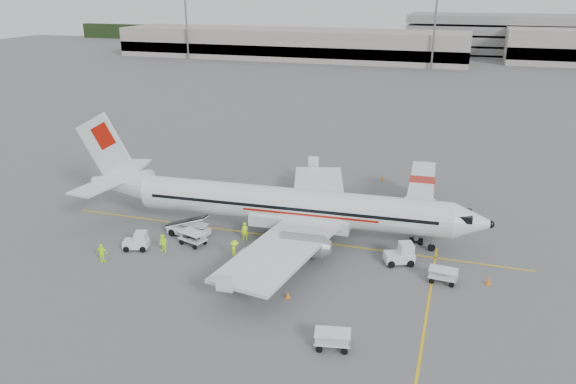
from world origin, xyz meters
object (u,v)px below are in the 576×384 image
tug_mid (251,253)px  tug_fore (399,254)px  belt_loader (188,222)px  tug_aft (136,241)px  jet_bridge (421,200)px  aircraft (291,183)px

tug_mid → tug_fore: bearing=26.4°
belt_loader → tug_fore: size_ratio=2.13×
tug_aft → jet_bridge: bearing=15.3°
tug_mid → aircraft: bearing=85.5°
belt_loader → tug_mid: 8.26m
tug_fore → tug_mid: bearing=174.2°
belt_loader → tug_aft: belt_loader is taller
aircraft → jet_bridge: aircraft is taller
belt_loader → aircraft: bearing=22.8°
aircraft → tug_fore: aircraft is taller
aircraft → jet_bridge: (11.11, 7.58, -3.10)m
aircraft → belt_loader: (-9.14, -2.85, -3.84)m
belt_loader → tug_fore: belt_loader is taller
jet_bridge → tug_aft: jet_bridge is taller
jet_bridge → aircraft: bearing=-148.4°
aircraft → tug_fore: bearing=-17.2°
jet_bridge → tug_mid: bearing=-135.4°
aircraft → jet_bridge: size_ratio=2.34×
tug_fore → aircraft: bearing=143.5°
tug_fore → tug_aft: size_ratio=1.12×
jet_bridge → tug_fore: (-0.73, -10.21, -1.20)m
aircraft → tug_aft: size_ratio=17.65×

